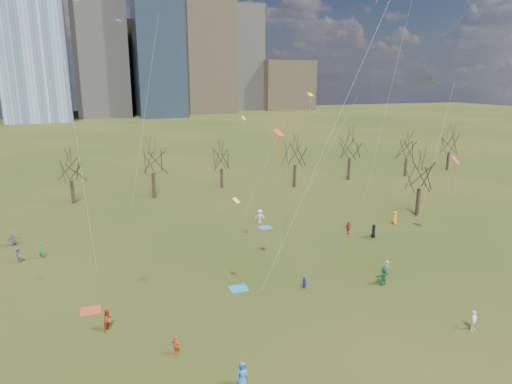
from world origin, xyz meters
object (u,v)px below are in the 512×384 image
object	(u,v)px
blanket_navy	(265,227)
person_4	(176,346)
person_0	(242,374)
blanket_teal	(239,288)
blanket_crimson	(91,310)
person_1	(474,320)
person_2	(108,320)

from	to	relation	value
blanket_navy	person_4	xyz separation A→B (m)	(-15.72, -23.57, 0.69)
blanket_navy	person_0	distance (m)	30.91
person_0	blanket_teal	bearing A→B (deg)	61.57
blanket_crimson	person_1	world-z (taller)	person_1
person_0	person_2	distance (m)	12.18
person_4	blanket_crimson	bearing A→B (deg)	-1.02
blanket_navy	person_0	size ratio (longest dim) A/B	0.94
person_0	person_1	xyz separation A→B (m)	(18.50, 0.18, -0.06)
blanket_crimson	person_1	bearing A→B (deg)	-25.63
person_1	person_4	size ratio (longest dim) A/B	1.12
blanket_navy	person_0	bearing A→B (deg)	-113.80
person_4	person_1	bearing A→B (deg)	-135.51
blanket_crimson	person_4	distance (m)	10.21
person_0	person_4	xyz separation A→B (m)	(-3.25, 4.70, -0.15)
blanket_navy	blanket_crimson	bearing A→B (deg)	-144.73
blanket_teal	person_1	bearing A→B (deg)	-41.13
blanket_navy	person_2	xyz separation A→B (m)	(-19.95, -18.67, 0.86)
person_0	person_1	world-z (taller)	person_0
blanket_crimson	person_4	size ratio (longest dim) A/B	1.14
person_1	person_2	size ratio (longest dim) A/B	0.90
blanket_navy	person_0	xyz separation A→B (m)	(-12.47, -28.27, 0.84)
blanket_crimson	person_4	xyz separation A→B (m)	(5.51, -8.56, 0.69)
person_4	blanket_teal	bearing A→B (deg)	-74.87
person_0	person_4	bearing A→B (deg)	113.11
blanket_teal	person_1	world-z (taller)	person_1
blanket_teal	person_0	xyz separation A→B (m)	(-3.92, -12.92, 0.84)
person_2	person_1	bearing A→B (deg)	-70.77
blanket_teal	person_4	bearing A→B (deg)	-131.09
blanket_teal	person_1	distance (m)	19.38
person_1	blanket_crimson	bearing A→B (deg)	137.25
blanket_crimson	person_2	xyz separation A→B (m)	(1.28, -3.65, 0.86)
person_1	blanket_teal	bearing A→B (deg)	121.75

